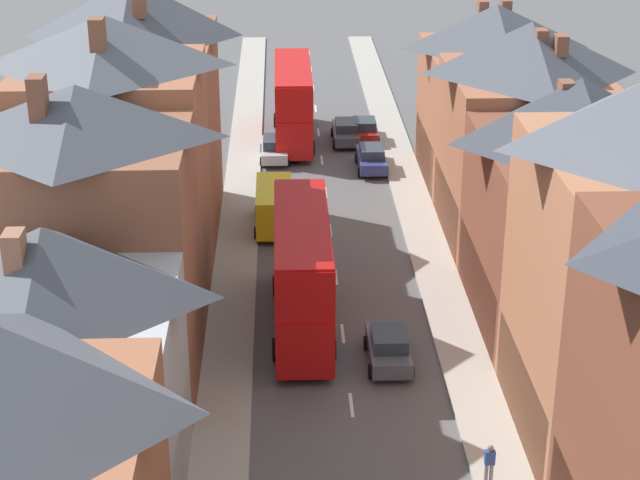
# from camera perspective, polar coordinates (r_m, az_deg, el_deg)

# --- Properties ---
(pavement_left) EXTENTS (2.20, 104.00, 0.14)m
(pavement_left) POSITION_cam_1_polar(r_m,az_deg,el_deg) (55.63, -4.51, -1.12)
(pavement_left) COLOR #A8A399
(pavement_left) RESTS_ON ground
(pavement_right) EXTENTS (2.20, 104.00, 0.14)m
(pavement_right) POSITION_cam_1_polar(r_m,az_deg,el_deg) (56.11, 5.96, -0.95)
(pavement_right) COLOR #A8A399
(pavement_right) RESTS_ON ground
(centre_line_dashes) EXTENTS (0.14, 97.80, 0.01)m
(centre_line_dashes) POSITION_cam_1_polar(r_m,az_deg,el_deg) (53.85, 0.85, -1.98)
(centre_line_dashes) COLOR silver
(centre_line_dashes) RESTS_ON ground
(terrace_row_left) EXTENTS (8.00, 61.11, 14.06)m
(terrace_row_left) POSITION_cam_1_polar(r_m,az_deg,el_deg) (35.86, -14.10, -5.32)
(terrace_row_left) COLOR brown
(terrace_row_left) RESTS_ON ground
(double_decker_bus_lead) EXTENTS (2.74, 10.80, 5.30)m
(double_decker_bus_lead) POSITION_cam_1_polar(r_m,az_deg,el_deg) (47.85, -0.97, -1.66)
(double_decker_bus_lead) COLOR #B70F0F
(double_decker_bus_lead) RESTS_ON ground
(double_decker_bus_mid_street) EXTENTS (2.74, 10.80, 5.30)m
(double_decker_bus_mid_street) POSITION_cam_1_polar(r_m,az_deg,el_deg) (73.56, -1.45, 7.39)
(double_decker_bus_mid_street) COLOR red
(double_decker_bus_mid_street) RESTS_ON ground
(car_near_blue) EXTENTS (1.90, 3.91, 1.62)m
(car_near_blue) POSITION_cam_1_polar(r_m,az_deg,el_deg) (74.07, 2.39, 5.87)
(car_near_blue) COLOR maroon
(car_near_blue) RESTS_ON ground
(car_parked_right_a) EXTENTS (1.90, 4.36, 1.61)m
(car_parked_right_a) POSITION_cam_1_polar(r_m,az_deg,el_deg) (68.54, 2.76, 4.40)
(car_parked_right_a) COLOR navy
(car_parked_right_a) RESTS_ON ground
(car_mid_black) EXTENTS (1.90, 4.36, 1.57)m
(car_mid_black) POSITION_cam_1_polar(r_m,az_deg,el_deg) (70.40, -2.44, 4.92)
(car_mid_black) COLOR #B7BABF
(car_mid_black) RESTS_ON ground
(car_mid_white) EXTENTS (1.90, 4.46, 1.58)m
(car_mid_white) POSITION_cam_1_polar(r_m,az_deg,el_deg) (73.79, 1.39, 5.81)
(car_mid_white) COLOR #4C515B
(car_mid_white) RESTS_ON ground
(car_far_grey) EXTENTS (1.90, 4.01, 1.59)m
(car_far_grey) POSITION_cam_1_polar(r_m,az_deg,el_deg) (45.87, 3.68, -5.71)
(car_far_grey) COLOR #4C515B
(car_far_grey) RESTS_ON ground
(delivery_van) EXTENTS (2.20, 5.20, 2.41)m
(delivery_van) POSITION_cam_1_polar(r_m,az_deg,el_deg) (59.23, -2.46, 1.84)
(delivery_van) COLOR yellow
(delivery_van) RESTS_ON ground
(pedestrian_far_left) EXTENTS (0.36, 0.22, 1.61)m
(pedestrian_far_left) POSITION_cam_1_polar(r_m,az_deg,el_deg) (38.72, 9.03, -11.63)
(pedestrian_far_left) COLOR gray
(pedestrian_far_left) RESTS_ON pavement_right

